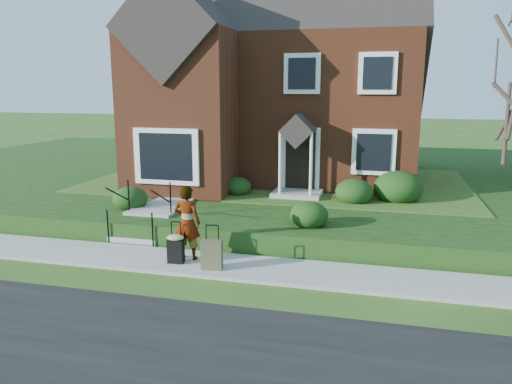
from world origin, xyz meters
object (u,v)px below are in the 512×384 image
(woman, at_px, (187,222))
(suitcase_black, at_px, (176,247))
(front_steps, at_px, (147,220))
(suitcase_olive, at_px, (212,254))

(woman, height_order, suitcase_black, woman)
(front_steps, height_order, suitcase_black, front_steps)
(front_steps, xyz_separation_m, suitcase_black, (1.74, -2.03, -0.01))
(front_steps, xyz_separation_m, suitcase_olive, (2.71, -2.20, -0.05))
(woman, xyz_separation_m, suitcase_black, (-0.16, -0.35, -0.52))
(woman, bearing_deg, suitcase_olive, 146.99)
(woman, relative_size, suitcase_olive, 1.76)
(front_steps, relative_size, suitcase_olive, 1.96)
(front_steps, bearing_deg, woman, -41.28)
(woman, xyz_separation_m, suitcase_olive, (0.80, -0.52, -0.56))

